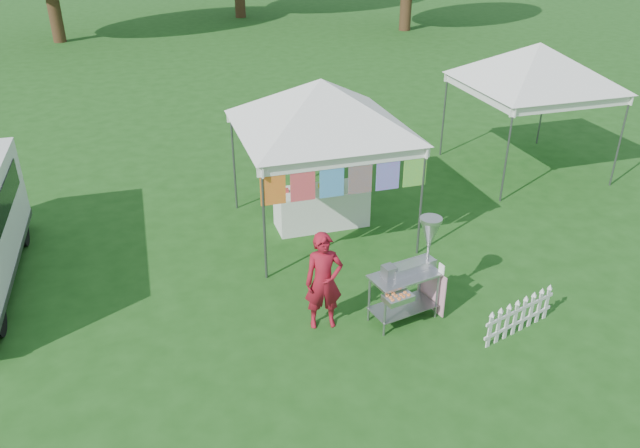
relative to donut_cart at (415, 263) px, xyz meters
name	(u,v)px	position (x,y,z in m)	size (l,w,h in m)	color
ground	(389,334)	(-0.50, -0.33, -0.96)	(120.00, 120.00, 0.00)	#1B4B15
canopy_main	(321,79)	(-0.50, 3.16, 2.02)	(4.24, 4.24, 3.45)	#59595E
canopy_right	(541,43)	(5.00, 4.67, 2.03)	(4.24, 4.24, 3.45)	#59595E
donut_cart	(415,263)	(0.00, 0.00, 0.00)	(1.20, 1.01, 1.64)	gray
vendor	(324,281)	(-1.38, 0.19, -0.18)	(0.57, 0.38, 1.57)	maroon
picket_fence	(519,317)	(1.35, -0.85, -0.68)	(1.39, 0.43, 0.56)	silver
display_table	(322,207)	(-0.44, 3.33, -0.57)	(1.80, 0.70, 0.79)	white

